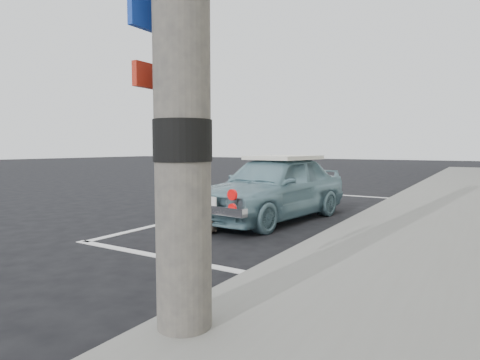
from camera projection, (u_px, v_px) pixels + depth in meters
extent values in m
plane|color=black|center=(161.00, 243.00, 5.28)|extent=(80.00, 80.00, 0.00)
cube|color=slate|center=(446.00, 237.00, 5.30)|extent=(2.80, 40.00, 0.15)
cube|color=silver|center=(164.00, 257.00, 4.59)|extent=(3.00, 0.12, 0.01)
cube|color=silver|center=(346.00, 195.00, 10.53)|extent=(3.00, 0.12, 0.01)
cube|color=silver|center=(229.00, 208.00, 8.30)|extent=(0.12, 7.00, 0.01)
cylinder|color=black|center=(183.00, 141.00, 2.41)|extent=(0.36, 0.36, 0.25)
cube|color=red|center=(152.00, 77.00, 2.50)|extent=(0.04, 0.30, 0.15)
cube|color=white|center=(151.00, 77.00, 2.50)|extent=(0.02, 0.16, 0.08)
imported|color=#729BA9|center=(273.00, 187.00, 7.00)|extent=(1.75, 3.50, 1.14)
cube|color=white|center=(284.00, 158.00, 7.23)|extent=(1.09, 1.38, 0.07)
cube|color=silver|center=(210.00, 209.00, 5.75)|extent=(1.29, 0.28, 0.12)
cube|color=white|center=(208.00, 202.00, 5.71)|extent=(0.33, 0.06, 0.17)
cylinder|color=red|center=(187.00, 190.00, 5.99)|extent=(0.15, 0.06, 0.15)
cylinder|color=red|center=(232.00, 195.00, 5.43)|extent=(0.15, 0.06, 0.15)
cylinder|color=red|center=(187.00, 202.00, 6.00)|extent=(0.12, 0.05, 0.12)
cylinder|color=red|center=(232.00, 208.00, 5.45)|extent=(0.12, 0.05, 0.12)
ellipsoid|color=#6C6052|center=(207.00, 226.00, 5.86)|extent=(0.31, 0.40, 0.22)
sphere|color=#6C6052|center=(203.00, 223.00, 5.70)|extent=(0.14, 0.14, 0.14)
cone|color=#6C6052|center=(200.00, 218.00, 5.70)|extent=(0.05, 0.05, 0.05)
cone|color=#6C6052|center=(205.00, 218.00, 5.68)|extent=(0.05, 0.05, 0.05)
cylinder|color=#6C6052|center=(216.00, 229.00, 6.02)|extent=(0.16, 0.21, 0.03)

